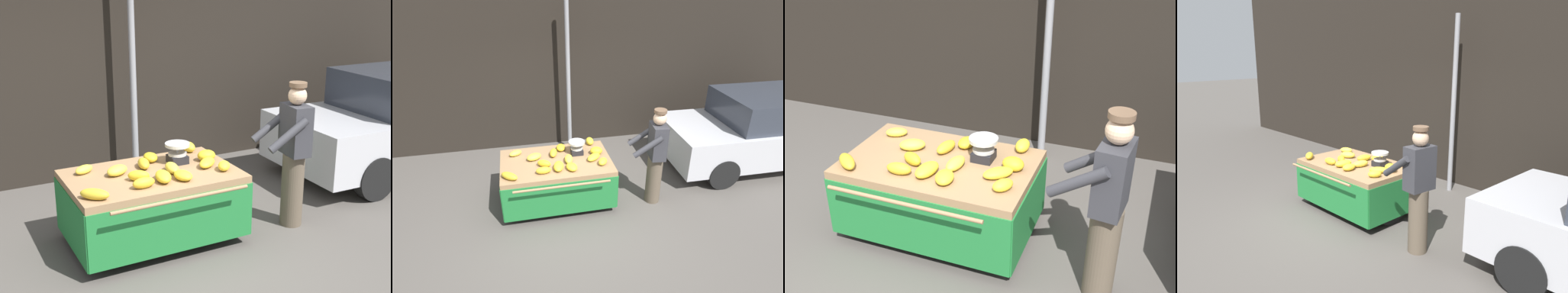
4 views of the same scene
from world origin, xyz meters
The scene contains 19 objects.
ground_plane centered at (0.00, 0.00, 0.00)m, with size 60.00×60.00×0.00m, color #514C47.
street_pole centered at (0.36, 2.35, 1.63)m, with size 0.09×0.09×3.26m, color gray.
banana_cart centered at (-0.19, 0.45, 0.61)m, with size 1.85×1.36×0.81m.
weighing_scale centered at (0.20, 0.62, 0.93)m, with size 0.28×0.28×0.24m.
banana_bunch_0 centered at (-0.43, 0.09, 0.87)m, with size 0.12×0.24×0.11m, color gold.
banana_bunch_1 centered at (-0.18, 0.17, 0.87)m, with size 0.16×0.29×0.11m, color yellow.
banana_bunch_2 centered at (0.55, 0.17, 0.86)m, with size 0.13×0.20×0.10m, color yellow.
banana_bunch_3 centered at (-0.20, 0.64, 0.87)m, with size 0.12×0.26×0.11m, color gold.
banana_bunch_4 centered at (0.53, 0.53, 0.88)m, with size 0.17×0.21×0.13m, color gold.
banana_bunch_5 centered at (-0.54, 0.56, 0.87)m, with size 0.16×0.26×0.11m, color yellow.
banana_bunch_6 centered at (0.50, 0.93, 0.87)m, with size 0.13×0.22×0.12m, color yellow.
banana_bunch_7 centered at (-0.05, 0.80, 0.86)m, with size 0.16×0.22×0.10m, color gold.
banana_bunch_8 centered at (0.44, 0.36, 0.86)m, with size 0.15×0.29×0.09m, color yellow.
banana_bunch_9 centered at (-0.40, 0.30, 0.87)m, with size 0.12×0.23×0.11m, color gold.
banana_bunch_10 centered at (0.02, 0.11, 0.86)m, with size 0.16×0.24×0.10m, color yellow.
banana_bunch_11 centered at (-0.84, 0.77, 0.86)m, with size 0.12×0.22×0.09m, color yellow.
banana_bunch_12 centered at (-0.95, 0.04, 0.87)m, with size 0.13×0.30×0.11m, color gold.
banana_bunch_13 centered at (0.02, 0.37, 0.86)m, with size 0.13×0.27×0.10m, color yellow.
vendor_person centered at (1.43, 0.11, 0.87)m, with size 0.62×0.56×1.71m.
Camera 3 is at (1.64, -3.22, 3.09)m, focal length 44.63 mm.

